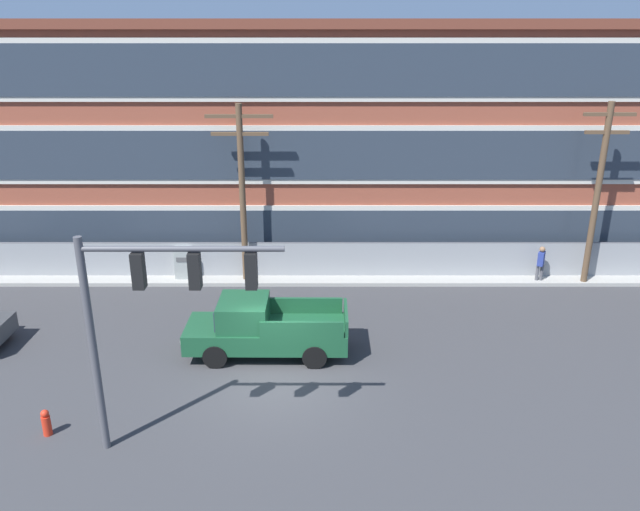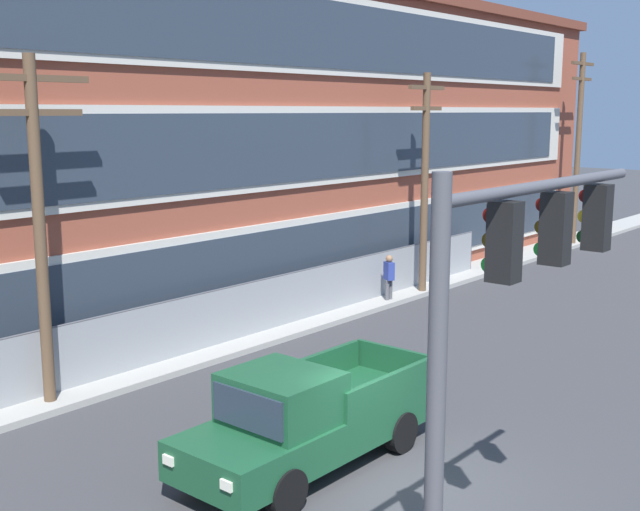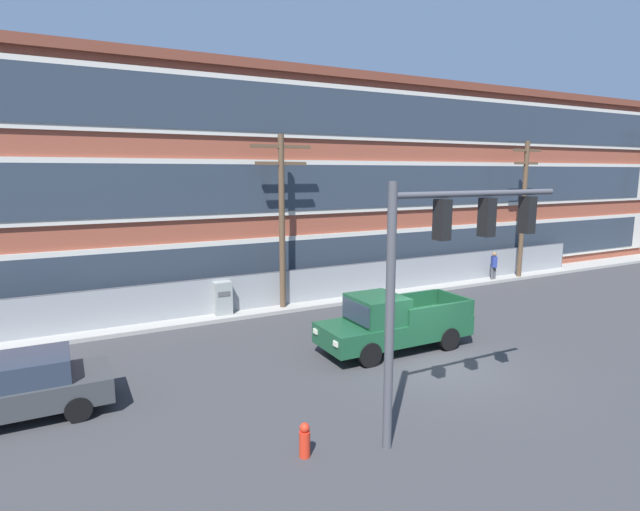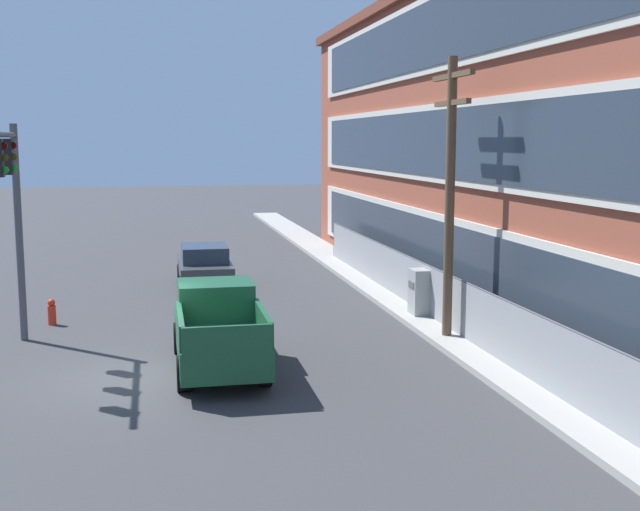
{
  "view_description": "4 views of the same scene",
  "coord_description": "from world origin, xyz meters",
  "px_view_note": "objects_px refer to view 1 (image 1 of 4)",
  "views": [
    {
      "loc": [
        1.37,
        -16.9,
        10.52
      ],
      "look_at": [
        1.45,
        1.84,
        3.58
      ],
      "focal_mm": 35.0,
      "sensor_mm": 36.0,
      "label": 1
    },
    {
      "loc": [
        -10.93,
        -7.17,
        6.46
      ],
      "look_at": [
        0.03,
        2.02,
        3.87
      ],
      "focal_mm": 45.0,
      "sensor_mm": 36.0,
      "label": 2
    },
    {
      "loc": [
        -10.4,
        -11.52,
        6.08
      ],
      "look_at": [
        -2.29,
        3.85,
        3.15
      ],
      "focal_mm": 28.0,
      "sensor_mm": 36.0,
      "label": 3
    },
    {
      "loc": [
        18.42,
        0.42,
        5.45
      ],
      "look_at": [
        -0.35,
        4.36,
        2.69
      ],
      "focal_mm": 45.0,
      "sensor_mm": 36.0,
      "label": 4
    }
  ],
  "objects_px": {
    "pickup_truck_dark_green": "(261,329)",
    "electrical_cabinet": "(181,264)",
    "fire_hydrant": "(44,423)",
    "utility_pole_near_corner": "(240,186)",
    "utility_pole_midblock": "(595,188)",
    "pedestrian_near_cabinet": "(538,262)",
    "traffic_signal_mast": "(148,300)"
  },
  "relations": [
    {
      "from": "pickup_truck_dark_green",
      "to": "electrical_cabinet",
      "type": "xyz_separation_m",
      "value": [
        -4.01,
        6.45,
        -0.17
      ]
    },
    {
      "from": "pickup_truck_dark_green",
      "to": "fire_hydrant",
      "type": "height_order",
      "value": "pickup_truck_dark_green"
    },
    {
      "from": "pickup_truck_dark_green",
      "to": "utility_pole_near_corner",
      "type": "bearing_deg",
      "value": 101.66
    },
    {
      "from": "utility_pole_midblock",
      "to": "utility_pole_near_corner",
      "type": "bearing_deg",
      "value": 178.83
    },
    {
      "from": "utility_pole_near_corner",
      "to": "electrical_cabinet",
      "type": "height_order",
      "value": "utility_pole_near_corner"
    },
    {
      "from": "utility_pole_near_corner",
      "to": "pedestrian_near_cabinet",
      "type": "xyz_separation_m",
      "value": [
        12.69,
        -0.18,
        -3.32
      ]
    },
    {
      "from": "traffic_signal_mast",
      "to": "utility_pole_midblock",
      "type": "xyz_separation_m",
      "value": [
        15.48,
        11.06,
        -0.03
      ]
    },
    {
      "from": "pickup_truck_dark_green",
      "to": "utility_pole_midblock",
      "type": "bearing_deg",
      "value": 24.46
    },
    {
      "from": "utility_pole_near_corner",
      "to": "fire_hydrant",
      "type": "distance_m",
      "value": 12.27
    },
    {
      "from": "pedestrian_near_cabinet",
      "to": "fire_hydrant",
      "type": "height_order",
      "value": "pedestrian_near_cabinet"
    },
    {
      "from": "utility_pole_near_corner",
      "to": "pedestrian_near_cabinet",
      "type": "relative_size",
      "value": 4.51
    },
    {
      "from": "pickup_truck_dark_green",
      "to": "utility_pole_near_corner",
      "type": "distance_m",
      "value": 7.29
    },
    {
      "from": "traffic_signal_mast",
      "to": "fire_hydrant",
      "type": "height_order",
      "value": "traffic_signal_mast"
    },
    {
      "from": "traffic_signal_mast",
      "to": "utility_pole_midblock",
      "type": "distance_m",
      "value": 19.03
    },
    {
      "from": "traffic_signal_mast",
      "to": "pickup_truck_dark_green",
      "type": "distance_m",
      "value": 6.41
    },
    {
      "from": "utility_pole_near_corner",
      "to": "utility_pole_midblock",
      "type": "height_order",
      "value": "utility_pole_midblock"
    },
    {
      "from": "utility_pole_near_corner",
      "to": "electrical_cabinet",
      "type": "relative_size",
      "value": 4.92
    },
    {
      "from": "electrical_cabinet",
      "to": "fire_hydrant",
      "type": "xyz_separation_m",
      "value": [
        -1.52,
        -10.94,
        -0.39
      ]
    },
    {
      "from": "traffic_signal_mast",
      "to": "pickup_truck_dark_green",
      "type": "relative_size",
      "value": 1.08
    },
    {
      "from": "utility_pole_midblock",
      "to": "electrical_cabinet",
      "type": "xyz_separation_m",
      "value": [
        -17.3,
        0.4,
        -3.48
      ]
    },
    {
      "from": "traffic_signal_mast",
      "to": "utility_pole_near_corner",
      "type": "height_order",
      "value": "utility_pole_near_corner"
    },
    {
      "from": "pickup_truck_dark_green",
      "to": "pedestrian_near_cabinet",
      "type": "distance_m",
      "value": 12.94
    },
    {
      "from": "utility_pole_midblock",
      "to": "pickup_truck_dark_green",
      "type": "bearing_deg",
      "value": -155.54
    },
    {
      "from": "traffic_signal_mast",
      "to": "utility_pole_near_corner",
      "type": "bearing_deg",
      "value": 85.55
    },
    {
      "from": "electrical_cabinet",
      "to": "traffic_signal_mast",
      "type": "bearing_deg",
      "value": -81.0
    },
    {
      "from": "utility_pole_midblock",
      "to": "pedestrian_near_cabinet",
      "type": "distance_m",
      "value": 3.79
    },
    {
      "from": "traffic_signal_mast",
      "to": "pedestrian_near_cabinet",
      "type": "distance_m",
      "value": 17.89
    },
    {
      "from": "electrical_cabinet",
      "to": "pedestrian_near_cabinet",
      "type": "height_order",
      "value": "pedestrian_near_cabinet"
    },
    {
      "from": "utility_pole_midblock",
      "to": "electrical_cabinet",
      "type": "height_order",
      "value": "utility_pole_midblock"
    },
    {
      "from": "traffic_signal_mast",
      "to": "pedestrian_near_cabinet",
      "type": "relative_size",
      "value": 3.49
    },
    {
      "from": "utility_pole_near_corner",
      "to": "pickup_truck_dark_green",
      "type": "bearing_deg",
      "value": -78.34
    },
    {
      "from": "electrical_cabinet",
      "to": "fire_hydrant",
      "type": "height_order",
      "value": "electrical_cabinet"
    }
  ]
}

